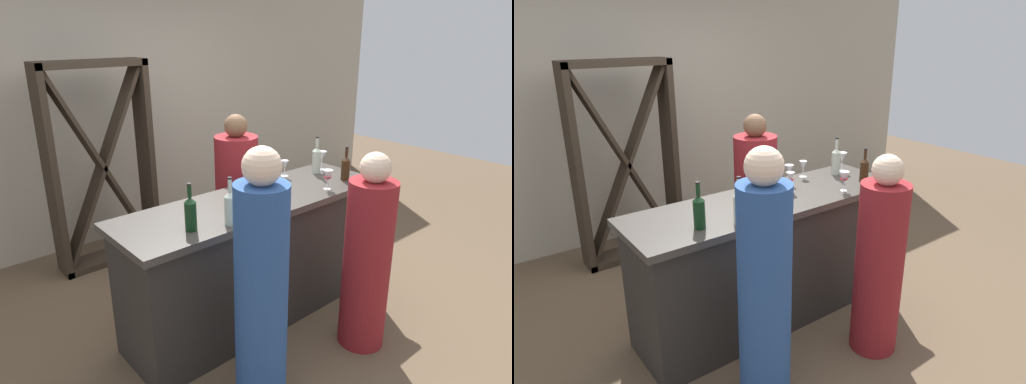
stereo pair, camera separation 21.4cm
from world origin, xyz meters
The scene contains 17 objects.
ground_plane centered at (0.00, 0.00, 0.00)m, with size 12.00×12.00×0.00m, color brown.
back_wall centered at (0.00, 2.20, 1.40)m, with size 8.00×0.10×2.80m, color #B2A893.
bar_counter centered at (0.00, 0.00, 0.50)m, with size 2.17×0.67×1.00m.
wine_rack centered at (-0.48, 1.65, 0.96)m, with size 0.97×0.28×1.92m.
wine_bottle_leftmost_dark_green centered at (-0.67, -0.16, 1.11)m, with size 0.07×0.07×0.30m.
wine_bottle_second_left_clear_pale centered at (-0.43, -0.25, 1.12)m, with size 0.08×0.08×0.32m.
wine_bottle_center_amber_brown centered at (-0.07, -0.20, 1.13)m, with size 0.08×0.08×0.34m.
wine_bottle_second_right_clear_pale centered at (0.81, 0.14, 1.12)m, with size 0.08×0.08×0.32m.
wine_bottle_rightmost_amber_brown centered at (0.84, -0.15, 1.10)m, with size 0.07×0.07×0.28m.
wine_glass_near_left centered at (0.55, -0.21, 1.11)m, with size 0.08×0.08×0.16m.
wine_glass_near_center centered at (0.22, 0.03, 1.10)m, with size 0.07×0.07×0.15m.
wine_glass_near_right centered at (0.91, 0.17, 1.12)m, with size 0.08×0.08×0.17m.
wine_glass_far_left centered at (0.33, 0.19, 1.11)m, with size 0.07×0.07×0.15m.
wine_glass_far_center centered at (0.53, 0.24, 1.09)m, with size 0.06×0.06×0.14m.
person_left_guest centered at (-0.55, -0.68, 0.76)m, with size 0.40×0.40×1.61m.
person_center_guest centered at (0.37, -0.75, 0.66)m, with size 0.38×0.38×1.43m.
person_server_behind centered at (0.28, 0.59, 0.69)m, with size 0.43×0.43×1.51m.
Camera 2 is at (-1.86, -2.48, 2.17)m, focal length 31.66 mm.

